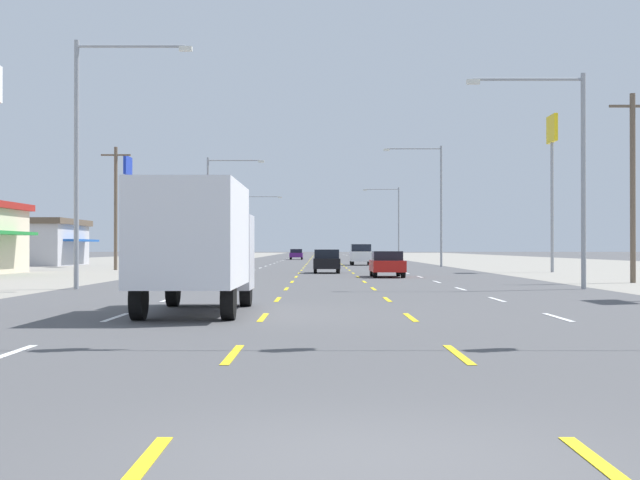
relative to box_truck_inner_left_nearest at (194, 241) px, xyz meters
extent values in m
plane|color=#4C4C4F|center=(3.53, 50.11, -1.84)|extent=(572.00, 572.00, 0.00)
cube|color=gray|center=(-21.22, 50.11, -1.83)|extent=(28.00, 440.00, 0.01)
cube|color=gray|center=(28.28, 50.11, -1.83)|extent=(28.00, 440.00, 0.01)
cube|color=white|center=(-1.72, -8.89, -1.83)|extent=(0.14, 2.60, 0.01)
cube|color=white|center=(-1.72, -1.39, -1.83)|extent=(0.14, 2.60, 0.01)
cube|color=white|center=(-1.72, 6.11, -1.83)|extent=(0.14, 2.60, 0.01)
cube|color=white|center=(-1.72, 13.61, -1.83)|extent=(0.14, 2.60, 0.01)
cube|color=white|center=(-1.72, 21.11, -1.83)|extent=(0.14, 2.60, 0.01)
cube|color=white|center=(-1.72, 28.61, -1.83)|extent=(0.14, 2.60, 0.01)
cube|color=white|center=(-1.72, 36.11, -1.83)|extent=(0.14, 2.60, 0.01)
cube|color=white|center=(-1.72, 43.61, -1.83)|extent=(0.14, 2.60, 0.01)
cube|color=white|center=(-1.72, 51.11, -1.83)|extent=(0.14, 2.60, 0.01)
cube|color=white|center=(-1.72, 58.61, -1.83)|extent=(0.14, 2.60, 0.01)
cube|color=white|center=(-1.72, 66.11, -1.83)|extent=(0.14, 2.60, 0.01)
cube|color=white|center=(-1.72, 73.61, -1.83)|extent=(0.14, 2.60, 0.01)
cube|color=white|center=(-1.72, 81.11, -1.83)|extent=(0.14, 2.60, 0.01)
cube|color=white|center=(-1.72, 88.61, -1.83)|extent=(0.14, 2.60, 0.01)
cube|color=white|center=(-1.72, 96.11, -1.83)|extent=(0.14, 2.60, 0.01)
cube|color=white|center=(-1.72, 103.61, -1.83)|extent=(0.14, 2.60, 0.01)
cube|color=white|center=(-1.72, 111.11, -1.83)|extent=(0.14, 2.60, 0.01)
cube|color=white|center=(-1.72, 118.61, -1.83)|extent=(0.14, 2.60, 0.01)
cube|color=white|center=(-1.72, 126.11, -1.83)|extent=(0.14, 2.60, 0.01)
cube|color=white|center=(-1.72, 133.61, -1.83)|extent=(0.14, 2.60, 0.01)
cube|color=white|center=(-1.72, 141.11, -1.83)|extent=(0.14, 2.60, 0.01)
cube|color=white|center=(-1.72, 148.61, -1.83)|extent=(0.14, 2.60, 0.01)
cube|color=white|center=(-1.72, 156.11, -1.83)|extent=(0.14, 2.60, 0.01)
cube|color=white|center=(-1.72, 163.61, -1.83)|extent=(0.14, 2.60, 0.01)
cube|color=white|center=(-1.72, 171.11, -1.83)|extent=(0.14, 2.60, 0.01)
cube|color=white|center=(-1.72, 178.61, -1.83)|extent=(0.14, 2.60, 0.01)
cube|color=white|center=(-1.72, 186.11, -1.83)|extent=(0.14, 2.60, 0.01)
cube|color=white|center=(-1.72, 193.61, -1.83)|extent=(0.14, 2.60, 0.01)
cube|color=white|center=(-1.72, 201.11, -1.83)|extent=(0.14, 2.60, 0.01)
cube|color=yellow|center=(1.78, -16.39, -1.83)|extent=(0.14, 2.60, 0.01)
cube|color=yellow|center=(1.78, -8.89, -1.83)|extent=(0.14, 2.60, 0.01)
cube|color=yellow|center=(1.78, -1.39, -1.83)|extent=(0.14, 2.60, 0.01)
cube|color=yellow|center=(1.78, 6.11, -1.83)|extent=(0.14, 2.60, 0.01)
cube|color=yellow|center=(1.78, 13.61, -1.83)|extent=(0.14, 2.60, 0.01)
cube|color=yellow|center=(1.78, 21.11, -1.83)|extent=(0.14, 2.60, 0.01)
cube|color=yellow|center=(1.78, 28.61, -1.83)|extent=(0.14, 2.60, 0.01)
cube|color=yellow|center=(1.78, 36.11, -1.83)|extent=(0.14, 2.60, 0.01)
cube|color=yellow|center=(1.78, 43.61, -1.83)|extent=(0.14, 2.60, 0.01)
cube|color=yellow|center=(1.78, 51.11, -1.83)|extent=(0.14, 2.60, 0.01)
cube|color=yellow|center=(1.78, 58.61, -1.83)|extent=(0.14, 2.60, 0.01)
cube|color=yellow|center=(1.78, 66.11, -1.83)|extent=(0.14, 2.60, 0.01)
cube|color=yellow|center=(1.78, 73.61, -1.83)|extent=(0.14, 2.60, 0.01)
cube|color=yellow|center=(1.78, 81.11, -1.83)|extent=(0.14, 2.60, 0.01)
cube|color=yellow|center=(1.78, 88.61, -1.83)|extent=(0.14, 2.60, 0.01)
cube|color=yellow|center=(1.78, 96.11, -1.83)|extent=(0.14, 2.60, 0.01)
cube|color=yellow|center=(1.78, 103.61, -1.83)|extent=(0.14, 2.60, 0.01)
cube|color=yellow|center=(1.78, 111.11, -1.83)|extent=(0.14, 2.60, 0.01)
cube|color=yellow|center=(1.78, 118.61, -1.83)|extent=(0.14, 2.60, 0.01)
cube|color=yellow|center=(1.78, 126.11, -1.83)|extent=(0.14, 2.60, 0.01)
cube|color=yellow|center=(1.78, 133.61, -1.83)|extent=(0.14, 2.60, 0.01)
cube|color=yellow|center=(1.78, 141.11, -1.83)|extent=(0.14, 2.60, 0.01)
cube|color=yellow|center=(1.78, 148.61, -1.83)|extent=(0.14, 2.60, 0.01)
cube|color=yellow|center=(1.78, 156.11, -1.83)|extent=(0.14, 2.60, 0.01)
cube|color=yellow|center=(1.78, 163.61, -1.83)|extent=(0.14, 2.60, 0.01)
cube|color=yellow|center=(1.78, 171.11, -1.83)|extent=(0.14, 2.60, 0.01)
cube|color=yellow|center=(1.78, 178.61, -1.83)|extent=(0.14, 2.60, 0.01)
cube|color=yellow|center=(1.78, 186.11, -1.83)|extent=(0.14, 2.60, 0.01)
cube|color=yellow|center=(1.78, 193.61, -1.83)|extent=(0.14, 2.60, 0.01)
cube|color=yellow|center=(1.78, 201.11, -1.83)|extent=(0.14, 2.60, 0.01)
cube|color=yellow|center=(5.28, -16.39, -1.83)|extent=(0.14, 2.60, 0.01)
cube|color=yellow|center=(5.28, -8.89, -1.83)|extent=(0.14, 2.60, 0.01)
cube|color=yellow|center=(5.28, -1.39, -1.83)|extent=(0.14, 2.60, 0.01)
cube|color=yellow|center=(5.28, 6.11, -1.83)|extent=(0.14, 2.60, 0.01)
cube|color=yellow|center=(5.28, 13.61, -1.83)|extent=(0.14, 2.60, 0.01)
cube|color=yellow|center=(5.28, 21.11, -1.83)|extent=(0.14, 2.60, 0.01)
cube|color=yellow|center=(5.28, 28.61, -1.83)|extent=(0.14, 2.60, 0.01)
cube|color=yellow|center=(5.28, 36.11, -1.83)|extent=(0.14, 2.60, 0.01)
cube|color=yellow|center=(5.28, 43.61, -1.83)|extent=(0.14, 2.60, 0.01)
cube|color=yellow|center=(5.28, 51.11, -1.83)|extent=(0.14, 2.60, 0.01)
cube|color=yellow|center=(5.28, 58.61, -1.83)|extent=(0.14, 2.60, 0.01)
cube|color=yellow|center=(5.28, 66.11, -1.83)|extent=(0.14, 2.60, 0.01)
cube|color=yellow|center=(5.28, 73.61, -1.83)|extent=(0.14, 2.60, 0.01)
cube|color=yellow|center=(5.28, 81.11, -1.83)|extent=(0.14, 2.60, 0.01)
cube|color=yellow|center=(5.28, 88.61, -1.83)|extent=(0.14, 2.60, 0.01)
cube|color=yellow|center=(5.28, 96.11, -1.83)|extent=(0.14, 2.60, 0.01)
cube|color=yellow|center=(5.28, 103.61, -1.83)|extent=(0.14, 2.60, 0.01)
cube|color=yellow|center=(5.28, 111.11, -1.83)|extent=(0.14, 2.60, 0.01)
cube|color=yellow|center=(5.28, 118.61, -1.83)|extent=(0.14, 2.60, 0.01)
cube|color=yellow|center=(5.28, 126.11, -1.83)|extent=(0.14, 2.60, 0.01)
cube|color=yellow|center=(5.28, 133.61, -1.83)|extent=(0.14, 2.60, 0.01)
cube|color=yellow|center=(5.28, 141.11, -1.83)|extent=(0.14, 2.60, 0.01)
cube|color=yellow|center=(5.28, 148.61, -1.83)|extent=(0.14, 2.60, 0.01)
cube|color=yellow|center=(5.28, 156.11, -1.83)|extent=(0.14, 2.60, 0.01)
cube|color=yellow|center=(5.28, 163.61, -1.83)|extent=(0.14, 2.60, 0.01)
cube|color=yellow|center=(5.28, 171.11, -1.83)|extent=(0.14, 2.60, 0.01)
cube|color=yellow|center=(5.28, 178.61, -1.83)|extent=(0.14, 2.60, 0.01)
cube|color=yellow|center=(5.28, 186.11, -1.83)|extent=(0.14, 2.60, 0.01)
cube|color=yellow|center=(5.28, 193.61, -1.83)|extent=(0.14, 2.60, 0.01)
cube|color=yellow|center=(5.28, 201.11, -1.83)|extent=(0.14, 2.60, 0.01)
cube|color=white|center=(8.78, -1.39, -1.83)|extent=(0.14, 2.60, 0.01)
cube|color=white|center=(8.78, 6.11, -1.83)|extent=(0.14, 2.60, 0.01)
cube|color=white|center=(8.78, 13.61, -1.83)|extent=(0.14, 2.60, 0.01)
cube|color=white|center=(8.78, 21.11, -1.83)|extent=(0.14, 2.60, 0.01)
cube|color=white|center=(8.78, 28.61, -1.83)|extent=(0.14, 2.60, 0.01)
cube|color=white|center=(8.78, 36.11, -1.83)|extent=(0.14, 2.60, 0.01)
cube|color=white|center=(8.78, 43.61, -1.83)|extent=(0.14, 2.60, 0.01)
cube|color=white|center=(8.78, 51.11, -1.83)|extent=(0.14, 2.60, 0.01)
cube|color=white|center=(8.78, 58.61, -1.83)|extent=(0.14, 2.60, 0.01)
cube|color=white|center=(8.78, 66.11, -1.83)|extent=(0.14, 2.60, 0.01)
cube|color=white|center=(8.78, 73.61, -1.83)|extent=(0.14, 2.60, 0.01)
cube|color=white|center=(8.78, 81.11, -1.83)|extent=(0.14, 2.60, 0.01)
cube|color=white|center=(8.78, 88.61, -1.83)|extent=(0.14, 2.60, 0.01)
cube|color=white|center=(8.78, 96.11, -1.83)|extent=(0.14, 2.60, 0.01)
cube|color=white|center=(8.78, 103.61, -1.83)|extent=(0.14, 2.60, 0.01)
cube|color=white|center=(8.78, 111.11, -1.83)|extent=(0.14, 2.60, 0.01)
cube|color=white|center=(8.78, 118.61, -1.83)|extent=(0.14, 2.60, 0.01)
cube|color=white|center=(8.78, 126.11, -1.83)|extent=(0.14, 2.60, 0.01)
cube|color=white|center=(8.78, 133.61, -1.83)|extent=(0.14, 2.60, 0.01)
cube|color=white|center=(8.78, 141.11, -1.83)|extent=(0.14, 2.60, 0.01)
cube|color=white|center=(8.78, 148.61, -1.83)|extent=(0.14, 2.60, 0.01)
cube|color=white|center=(8.78, 156.11, -1.83)|extent=(0.14, 2.60, 0.01)
cube|color=white|center=(8.78, 163.61, -1.83)|extent=(0.14, 2.60, 0.01)
cube|color=white|center=(8.78, 171.11, -1.83)|extent=(0.14, 2.60, 0.01)
cube|color=white|center=(8.78, 178.61, -1.83)|extent=(0.14, 2.60, 0.01)
cube|color=white|center=(8.78, 186.11, -1.83)|extent=(0.14, 2.60, 0.01)
cube|color=white|center=(8.78, 193.61, -1.83)|extent=(0.14, 2.60, 0.01)
cube|color=white|center=(8.78, 201.11, -1.83)|extent=(0.14, 2.60, 0.01)
cube|color=silver|center=(0.00, 2.81, -0.31)|extent=(2.40, 1.90, 2.10)
cube|color=silver|center=(0.00, -0.89, 0.14)|extent=(2.40, 5.10, 2.50)
cylinder|color=black|center=(-1.03, 2.76, -1.36)|extent=(0.30, 0.96, 0.96)
cylinder|color=black|center=(1.03, 2.76, -1.36)|extent=(0.30, 0.96, 0.96)
cylinder|color=black|center=(-1.03, -2.14, -1.36)|extent=(0.30, 0.96, 0.96)
cylinder|color=black|center=(1.03, -2.14, -1.36)|extent=(0.30, 0.96, 0.96)
cube|color=red|center=(6.91, 28.45, -1.21)|extent=(1.80, 4.50, 0.62)
cube|color=black|center=(6.91, 28.35, -0.64)|extent=(1.62, 2.10, 0.52)
cylinder|color=black|center=(6.14, 30.00, -1.52)|extent=(0.22, 0.64, 0.64)
cylinder|color=black|center=(7.68, 30.00, -1.52)|extent=(0.22, 0.64, 0.64)
cylinder|color=black|center=(6.14, 26.90, -1.52)|extent=(0.22, 0.64, 0.64)
cylinder|color=black|center=(7.68, 26.90, -1.52)|extent=(0.22, 0.64, 0.64)
cube|color=black|center=(3.56, 36.57, -1.21)|extent=(1.72, 3.90, 0.66)
cube|color=black|center=(3.56, 36.32, -0.59)|extent=(1.58, 1.90, 0.58)
cylinder|color=black|center=(2.82, 37.97, -1.54)|extent=(0.20, 0.60, 0.60)
cylinder|color=black|center=(4.30, 37.97, -1.54)|extent=(0.20, 0.60, 0.60)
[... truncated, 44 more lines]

